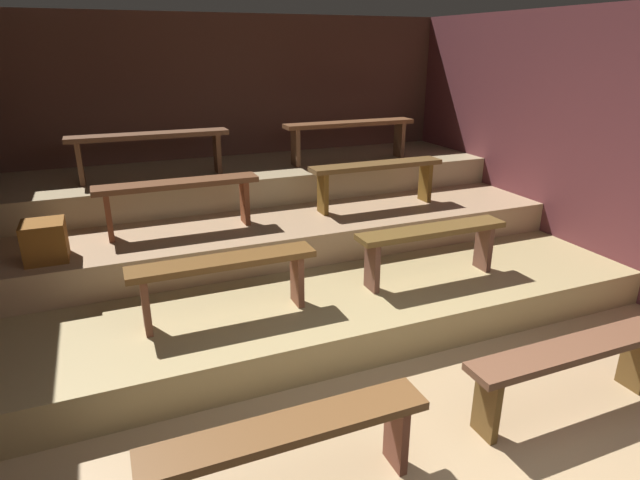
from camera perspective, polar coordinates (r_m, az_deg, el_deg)
name	(u,v)px	position (r m, az deg, el deg)	size (l,w,h in m)	color
ground	(312,307)	(5.07, -0.83, -7.25)	(6.50, 6.03, 0.08)	tan
wall_back	(236,125)	(7.09, -9.05, 12.22)	(6.50, 0.06, 2.68)	brown
wall_right	(563,142)	(6.25, 24.82, 9.57)	(0.06, 6.03, 2.68)	brown
platform_lower	(287,261)	(5.60, -3.57, -2.31)	(5.70, 3.80, 0.32)	tan
platform_middle	(268,216)	(6.07, -5.65, 2.64)	(5.70, 2.50, 0.32)	tan
platform_upper	(254,178)	(6.48, -7.16, 6.63)	(5.70, 1.44, 0.32)	tan
bench_floor_left	(289,440)	(2.92, -3.34, -20.83)	(1.53, 0.25, 0.49)	brown
bench_floor_right	(570,360)	(3.87, 25.41, -11.64)	(1.53, 0.25, 0.49)	brown
bench_lower_left	(224,271)	(4.06, -10.35, -3.37)	(1.41, 0.25, 0.49)	brown
bench_lower_right	(432,239)	(4.76, 11.99, 0.11)	(1.41, 0.25, 0.49)	brown
bench_middle_left	(178,192)	(5.13, -15.09, 5.06)	(1.50, 0.25, 0.49)	brown
bench_middle_right	(377,172)	(5.77, 6.14, 7.29)	(1.50, 0.25, 0.49)	brown
bench_upper_left	(150,142)	(5.97, -17.92, 10.03)	(1.66, 0.25, 0.49)	brown
bench_upper_right	(350,130)	(6.59, 3.23, 11.85)	(1.66, 0.25, 0.49)	brown
wooden_crate_middle	(45,241)	(4.87, -27.61, -0.11)	(0.33, 0.33, 0.33)	brown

